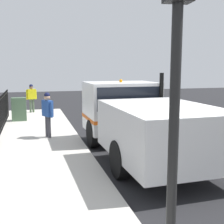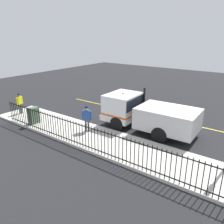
{
  "view_description": "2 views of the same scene",
  "coord_description": "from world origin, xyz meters",
  "px_view_note": "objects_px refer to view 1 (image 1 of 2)",
  "views": [
    {
      "loc": [
        3.46,
        6.03,
        2.77
      ],
      "look_at": [
        0.67,
        -4.04,
        1.15
      ],
      "focal_mm": 46.9,
      "sensor_mm": 36.0,
      "label": 1
    },
    {
      "loc": [
        12.67,
        4.1,
        6.07
      ],
      "look_at": [
        0.74,
        -4.62,
        0.9
      ],
      "focal_mm": 35.98,
      "sensor_mm": 36.0,
      "label": 2
    }
  ],
  "objects_px": {
    "work_truck": "(137,116)",
    "utility_cabinet": "(19,109)",
    "pedestrian_distant": "(31,95)",
    "traffic_cone": "(218,150)",
    "traffic_light_near": "(177,38)",
    "worker_standing": "(48,110)"
  },
  "relations": [
    {
      "from": "pedestrian_distant",
      "to": "traffic_cone",
      "type": "bearing_deg",
      "value": -80.14
    },
    {
      "from": "worker_standing",
      "to": "traffic_cone",
      "type": "relative_size",
      "value": 2.63
    },
    {
      "from": "pedestrian_distant",
      "to": "traffic_cone",
      "type": "xyz_separation_m",
      "value": [
        -5.3,
        10.23,
        -0.81
      ]
    },
    {
      "from": "traffic_light_near",
      "to": "utility_cabinet",
      "type": "bearing_deg",
      "value": 106.92
    },
    {
      "from": "pedestrian_distant",
      "to": "worker_standing",
      "type": "bearing_deg",
      "value": -102.6
    },
    {
      "from": "utility_cabinet",
      "to": "traffic_cone",
      "type": "xyz_separation_m",
      "value": [
        -5.92,
        7.65,
        -0.38
      ]
    },
    {
      "from": "work_truck",
      "to": "traffic_light_near",
      "type": "distance_m",
      "value": 6.0
    },
    {
      "from": "worker_standing",
      "to": "traffic_cone",
      "type": "xyz_separation_m",
      "value": [
        -4.74,
        3.74,
        -0.85
      ]
    },
    {
      "from": "traffic_light_near",
      "to": "utility_cabinet",
      "type": "relative_size",
      "value": 3.66
    },
    {
      "from": "work_truck",
      "to": "worker_standing",
      "type": "xyz_separation_m",
      "value": [
        2.58,
        -2.61,
        -0.08
      ]
    },
    {
      "from": "work_truck",
      "to": "traffic_cone",
      "type": "relative_size",
      "value": 9.71
    },
    {
      "from": "worker_standing",
      "to": "traffic_light_near",
      "type": "bearing_deg",
      "value": -20.92
    },
    {
      "from": "worker_standing",
      "to": "pedestrian_distant",
      "type": "height_order",
      "value": "worker_standing"
    },
    {
      "from": "work_truck",
      "to": "utility_cabinet",
      "type": "bearing_deg",
      "value": 118.57
    },
    {
      "from": "work_truck",
      "to": "utility_cabinet",
      "type": "height_order",
      "value": "work_truck"
    },
    {
      "from": "worker_standing",
      "to": "traffic_light_near",
      "type": "relative_size",
      "value": 0.41
    },
    {
      "from": "work_truck",
      "to": "worker_standing",
      "type": "distance_m",
      "value": 3.67
    },
    {
      "from": "pedestrian_distant",
      "to": "traffic_light_near",
      "type": "xyz_separation_m",
      "value": [
        -1.55,
        14.58,
        1.95
      ]
    },
    {
      "from": "utility_cabinet",
      "to": "traffic_light_near",
      "type": "bearing_deg",
      "value": 100.23
    },
    {
      "from": "worker_standing",
      "to": "pedestrian_distant",
      "type": "distance_m",
      "value": 6.51
    },
    {
      "from": "traffic_light_near",
      "to": "traffic_cone",
      "type": "distance_m",
      "value": 6.37
    },
    {
      "from": "work_truck",
      "to": "pedestrian_distant",
      "type": "xyz_separation_m",
      "value": [
        3.14,
        -9.1,
        -0.12
      ]
    }
  ]
}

